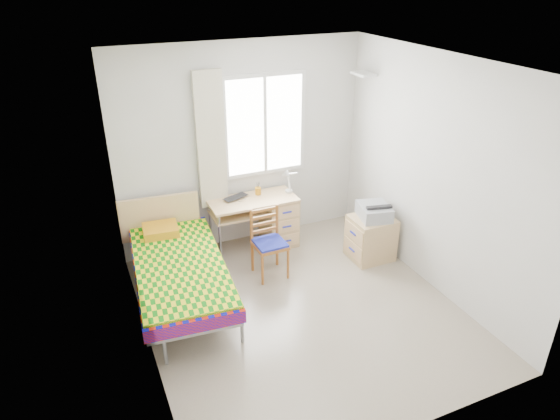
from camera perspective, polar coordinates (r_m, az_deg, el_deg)
The scene contains 17 objects.
floor at distance 5.53m, azimuth 2.43°, elevation -11.29°, with size 3.50×3.50×0.00m, color #BCAD93.
ceiling at distance 4.44m, azimuth 3.09°, elevation 16.30°, with size 3.50×3.50×0.00m, color white.
wall_back at distance 6.34m, azimuth -4.33°, elevation 7.20°, with size 3.20×3.20×0.00m, color silver.
wall_left at distance 4.44m, azimuth -16.17°, elevation -2.63°, with size 3.50×3.50×0.00m, color silver.
wall_right at distance 5.68m, azimuth 17.38°, elevation 3.72°, with size 3.50×3.50×0.00m, color silver.
window at distance 6.34m, azimuth -1.75°, elevation 9.65°, with size 1.10×0.04×1.30m.
curtain at distance 6.11m, azimuth -7.89°, elevation 7.77°, with size 0.35×0.05×1.70m, color #F0E6C6.
floating_shelf at distance 6.45m, azimuth 9.51°, elevation 15.10°, with size 0.20×0.32×0.03m, color white.
bed at distance 5.57m, azimuth -11.56°, elevation -6.24°, with size 1.11×2.09×0.87m.
desk at distance 6.55m, azimuth -0.71°, elevation -0.83°, with size 1.12×0.52×0.69m.
chair at distance 5.87m, azimuth -1.29°, elevation -3.23°, with size 0.37×0.37×0.84m.
cabinet at distance 6.37m, azimuth 10.31°, elevation -3.16°, with size 0.52×0.46×0.56m.
printer at distance 6.22m, azimuth 10.72°, elevation -0.13°, with size 0.44×0.48×0.18m.
laptop at distance 6.31m, azimuth -4.82°, elevation 1.28°, with size 0.33×0.21×0.03m, color black.
pen_cup at distance 6.43m, azimuth -2.53°, elevation 2.18°, with size 0.08×0.08×0.10m, color orange.
task_lamp at distance 6.30m, azimuth 0.96°, elevation 3.56°, with size 0.22×0.31×0.38m.
book at distance 6.31m, azimuth -5.22°, elevation 0.06°, with size 0.15×0.21×0.02m, color gray.
Camera 1 is at (-1.97, -3.91, 3.38)m, focal length 32.00 mm.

